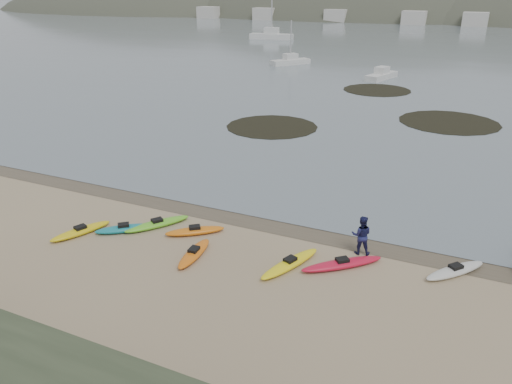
% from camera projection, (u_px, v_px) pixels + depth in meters
% --- Properties ---
extents(ground, '(600.00, 600.00, 0.00)m').
position_uv_depth(ground, '(256.00, 217.00, 27.16)').
color(ground, tan).
rests_on(ground, ground).
extents(wet_sand, '(60.00, 60.00, 0.00)m').
position_uv_depth(wet_sand, '(254.00, 219.00, 26.91)').
color(wet_sand, brown).
rests_on(wet_sand, ground).
extents(water, '(1200.00, 1200.00, 0.00)m').
position_uv_depth(water, '(482.00, 6.00, 278.13)').
color(water, slate).
rests_on(water, ground).
extents(kayaks, '(19.80, 7.12, 0.34)m').
position_uv_depth(kayaks, '(229.00, 245.00, 23.90)').
color(kayaks, silver).
rests_on(kayaks, ground).
extents(person_east, '(1.08, 0.93, 1.91)m').
position_uv_depth(person_east, '(361.00, 235.00, 23.19)').
color(person_east, navy).
rests_on(person_east, ground).
extents(kelp_mats, '(22.62, 28.35, 0.04)m').
position_uv_depth(kelp_mats, '(373.00, 112.00, 49.31)').
color(kelp_mats, black).
rests_on(kelp_mats, water).
extents(moored_boats, '(95.16, 64.37, 1.37)m').
position_uv_depth(moored_boats, '(419.00, 48.00, 93.54)').
color(moored_boats, silver).
rests_on(moored_boats, ground).
extents(far_town, '(199.00, 5.00, 4.00)m').
position_uv_depth(far_town, '(484.00, 20.00, 145.36)').
color(far_town, beige).
rests_on(far_town, ground).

